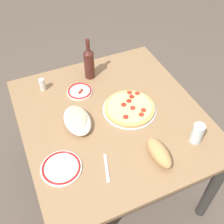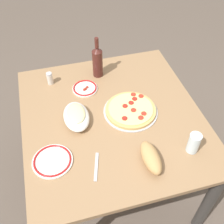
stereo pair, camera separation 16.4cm
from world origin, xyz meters
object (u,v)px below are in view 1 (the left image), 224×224
object	(u,v)px
dining_table	(112,128)
side_plate_near	(80,91)
water_glass	(197,133)
wine_bottle	(89,63)
pepperoni_pizza	(129,108)
side_plate_far	(61,168)
baked_pasta_dish	(77,120)
bread_loaf	(159,152)
spice_shaker	(42,85)

from	to	relation	value
dining_table	side_plate_near	xyz separation A→B (m)	(0.28, 0.11, 0.12)
water_glass	wine_bottle	bearing A→B (deg)	24.14
dining_table	pepperoni_pizza	distance (m)	0.18
side_plate_far	water_glass	bearing A→B (deg)	-99.53
baked_pasta_dish	side_plate_far	xyz separation A→B (m)	(-0.25, 0.17, -0.03)
side_plate_near	dining_table	bearing A→B (deg)	-158.10
wine_bottle	side_plate_far	distance (m)	0.76
water_glass	pepperoni_pizza	bearing A→B (deg)	32.36
side_plate_near	pepperoni_pizza	bearing A→B (deg)	-139.83
wine_bottle	side_plate_near	size ratio (longest dim) A/B	1.77
water_glass	bread_loaf	distance (m)	0.24
wine_bottle	side_plate_near	xyz separation A→B (m)	(-0.12, 0.12, -0.11)
bread_loaf	side_plate_far	bearing A→B (deg)	74.64
bread_loaf	water_glass	bearing A→B (deg)	-87.20
baked_pasta_dish	water_glass	size ratio (longest dim) A/B	1.93
wine_bottle	side_plate_far	size ratio (longest dim) A/B	1.38
dining_table	bread_loaf	size ratio (longest dim) A/B	5.55
dining_table	side_plate_far	size ratio (longest dim) A/B	5.40
wine_bottle	side_plate_far	xyz separation A→B (m)	(-0.64, 0.40, -0.11)
baked_pasta_dish	side_plate_far	distance (m)	0.31
dining_table	bread_loaf	distance (m)	0.42
baked_pasta_dish	bread_loaf	bearing A→B (deg)	-140.61
pepperoni_pizza	dining_table	bearing A→B (deg)	91.89
dining_table	wine_bottle	bearing A→B (deg)	-1.18
bread_loaf	spice_shaker	size ratio (longest dim) A/B	2.39
baked_pasta_dish	side_plate_near	distance (m)	0.28
side_plate_far	bread_loaf	world-z (taller)	bread_loaf
pepperoni_pizza	bread_loaf	xyz separation A→B (m)	(-0.38, 0.01, 0.03)
wine_bottle	bread_loaf	xyz separation A→B (m)	(-0.77, -0.10, -0.08)
baked_pasta_dish	spice_shaker	xyz separation A→B (m)	(0.38, 0.11, 0.00)
dining_table	pepperoni_pizza	world-z (taller)	pepperoni_pizza
pepperoni_pizza	side_plate_near	world-z (taller)	pepperoni_pizza
dining_table	side_plate_near	distance (m)	0.32
side_plate_far	spice_shaker	size ratio (longest dim) A/B	2.46
wine_bottle	spice_shaker	bearing A→B (deg)	90.60
wine_bottle	bread_loaf	distance (m)	0.78
water_glass	side_plate_near	world-z (taller)	water_glass
bread_loaf	pepperoni_pizza	bearing A→B (deg)	-1.95
side_plate_near	baked_pasta_dish	bearing A→B (deg)	158.47
baked_pasta_dish	water_glass	distance (m)	0.68
dining_table	baked_pasta_dish	xyz separation A→B (m)	(0.02, 0.21, 0.16)
dining_table	water_glass	world-z (taller)	water_glass
baked_pasta_dish	side_plate_far	world-z (taller)	baked_pasta_dish
bread_loaf	spice_shaker	xyz separation A→B (m)	(0.77, 0.43, 0.00)
pepperoni_pizza	baked_pasta_dish	bearing A→B (deg)	87.82
pepperoni_pizza	bread_loaf	size ratio (longest dim) A/B	1.61
side_plate_near	bread_loaf	world-z (taller)	bread_loaf
water_glass	bread_loaf	xyz separation A→B (m)	(-0.01, 0.24, -0.02)
dining_table	water_glass	distance (m)	0.53
pepperoni_pizza	side_plate_near	distance (m)	0.36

